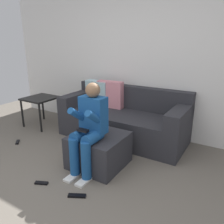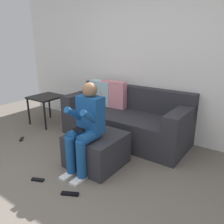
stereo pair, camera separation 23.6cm
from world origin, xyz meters
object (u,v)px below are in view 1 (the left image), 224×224
(person_seated, at_px, (89,127))
(remote_under_side_table, at_px, (18,142))
(side_table, at_px, (41,101))
(remote_by_storage_bin, at_px, (41,183))
(remote_near_ottoman, at_px, (77,196))
(ottoman, at_px, (99,150))
(couch_sectional, at_px, (123,119))

(person_seated, xyz_separation_m, remote_under_side_table, (-1.49, 0.06, -0.59))
(side_table, bearing_deg, remote_by_storage_bin, -43.25)
(person_seated, relative_size, remote_under_side_table, 7.64)
(person_seated, height_order, remote_near_ottoman, person_seated)
(ottoman, bearing_deg, side_table, 159.88)
(person_seated, height_order, side_table, person_seated)
(remote_by_storage_bin, height_order, remote_under_side_table, same)
(remote_by_storage_bin, bearing_deg, side_table, 113.32)
(ottoman, distance_m, side_table, 1.90)
(person_seated, distance_m, remote_under_side_table, 1.61)
(couch_sectional, bearing_deg, ottoman, -80.09)
(ottoman, relative_size, person_seated, 0.59)
(person_seated, height_order, remote_by_storage_bin, person_seated)
(couch_sectional, relative_size, remote_by_storage_bin, 13.43)
(remote_by_storage_bin, bearing_deg, remote_under_side_table, 130.60)
(ottoman, height_order, remote_near_ottoman, ottoman)
(side_table, bearing_deg, couch_sectional, 11.13)
(side_table, height_order, remote_near_ottoman, side_table)
(remote_by_storage_bin, bearing_deg, ottoman, 41.40)
(person_seated, bearing_deg, remote_near_ottoman, -69.46)
(remote_under_side_table, bearing_deg, remote_near_ottoman, 28.08)
(side_table, bearing_deg, remote_under_side_table, -71.59)
(side_table, distance_m, remote_near_ottoman, 2.38)
(person_seated, xyz_separation_m, remote_by_storage_bin, (-0.32, -0.52, -0.59))
(couch_sectional, xyz_separation_m, remote_under_side_table, (-1.34, -1.09, -0.32))
(remote_under_side_table, bearing_deg, side_table, 154.23)
(couch_sectional, distance_m, remote_by_storage_bin, 1.70)
(side_table, relative_size, remote_near_ottoman, 2.93)
(person_seated, distance_m, side_table, 1.94)
(remote_near_ottoman, distance_m, remote_under_side_table, 1.76)
(person_seated, distance_m, remote_near_ottoman, 0.78)
(person_seated, bearing_deg, side_table, 154.58)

